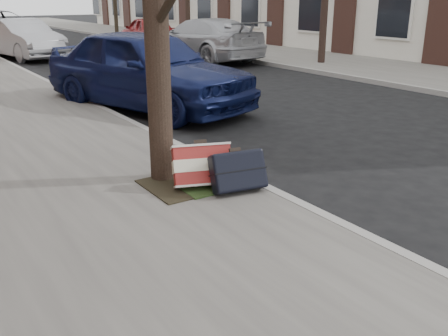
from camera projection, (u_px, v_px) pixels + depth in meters
ground at (384, 191)px, 5.82m from camera, size 120.00×120.00×0.00m
far_sidewalk at (225, 47)px, 21.69m from camera, size 4.00×70.00×0.12m
dirt_patch at (184, 184)px, 5.67m from camera, size 0.85×0.85×0.02m
suitcase_red at (202, 166)px, 5.56m from camera, size 0.72×0.55×0.49m
suitcase_navy at (238, 171)px, 5.43m from camera, size 0.66×0.46×0.48m
car_near_front at (147, 69)px, 9.84m from camera, size 3.17×5.02×1.59m
car_near_mid at (23, 39)px, 17.96m from camera, size 2.25×4.44×1.40m
car_far_front at (203, 40)px, 17.36m from camera, size 2.59×5.21×1.45m
car_far_back at (148, 32)px, 21.38m from camera, size 2.13×4.23×1.38m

